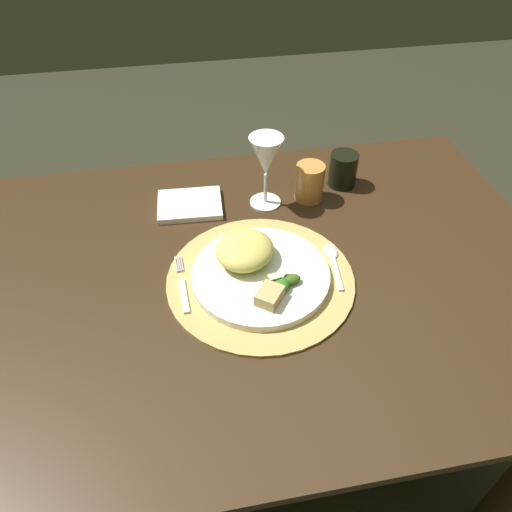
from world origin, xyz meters
TOP-DOWN VIEW (x-y plane):
  - ground_plane at (0.00, 0.00)m, footprint 6.00×6.00m
  - dining_table at (0.00, 0.00)m, footprint 1.38×0.89m
  - placemat at (0.06, -0.03)m, footprint 0.38×0.38m
  - dinner_plate at (0.06, -0.03)m, footprint 0.28×0.28m
  - pasta_serving at (0.03, 0.02)m, footprint 0.16×0.17m
  - salad_greens at (0.09, -0.07)m, footprint 0.08×0.06m
  - bread_piece at (0.06, -0.10)m, footprint 0.06×0.07m
  - fork at (-0.10, -0.02)m, footprint 0.02×0.16m
  - spoon at (0.21, 0.00)m, footprint 0.03×0.14m
  - napkin at (-0.06, 0.24)m, footprint 0.16×0.13m
  - wine_glass at (0.12, 0.23)m, footprint 0.08×0.08m
  - amber_tumbler at (0.22, 0.23)m, footprint 0.07×0.07m
  - dark_tumbler at (0.32, 0.27)m, footprint 0.07×0.07m

SIDE VIEW (x-z plane):
  - ground_plane at x=0.00m, z-range 0.00..0.00m
  - dining_table at x=0.00m, z-range 0.19..0.92m
  - placemat at x=0.06m, z-range 0.73..0.74m
  - napkin at x=-0.06m, z-range 0.73..0.75m
  - spoon at x=0.21m, z-range 0.74..0.74m
  - fork at x=-0.10m, z-range 0.74..0.74m
  - dinner_plate at x=0.06m, z-range 0.74..0.75m
  - salad_greens at x=0.09m, z-range 0.75..0.78m
  - bread_piece at x=0.06m, z-range 0.75..0.78m
  - dark_tumbler at x=0.32m, z-range 0.73..0.82m
  - amber_tumbler at x=0.22m, z-range 0.73..0.82m
  - pasta_serving at x=0.03m, z-range 0.75..0.81m
  - wine_glass at x=0.12m, z-range 0.77..0.94m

